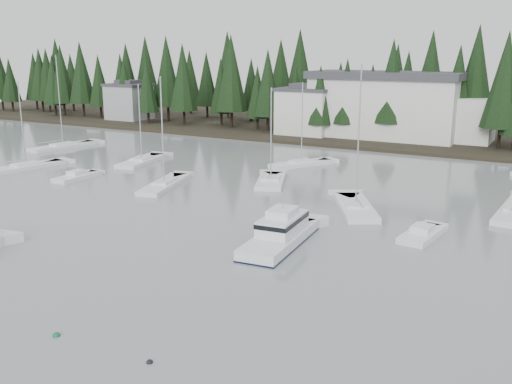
# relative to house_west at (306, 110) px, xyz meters

# --- Properties ---
(far_shore_land) EXTENTS (240.00, 54.00, 1.00)m
(far_shore_land) POSITION_rel_house_west_xyz_m (18.00, 18.00, -4.65)
(far_shore_land) COLOR black
(far_shore_land) RESTS_ON ground
(conifer_treeline) EXTENTS (200.00, 22.00, 20.00)m
(conifer_treeline) POSITION_rel_house_west_xyz_m (18.00, 7.00, -4.65)
(conifer_treeline) COLOR black
(conifer_treeline) RESTS_ON ground
(house_west) EXTENTS (9.54, 7.42, 8.75)m
(house_west) POSITION_rel_house_west_xyz_m (0.00, 0.00, 0.00)
(house_west) COLOR silver
(house_west) RESTS_ON ground
(house_far_west) EXTENTS (8.48, 7.42, 8.25)m
(house_far_west) POSITION_rel_house_west_xyz_m (-42.00, 2.00, -0.25)
(house_far_west) COLOR #999EA0
(house_far_west) RESTS_ON ground
(harbor_inn) EXTENTS (29.50, 11.50, 10.90)m
(harbor_inn) POSITION_rel_house_west_xyz_m (15.04, 3.34, 1.12)
(harbor_inn) COLOR silver
(harbor_inn) RESTS_ON ground
(cabin_cruiser_center) EXTENTS (3.98, 10.29, 4.32)m
(cabin_cruiser_center) POSITION_rel_house_west_xyz_m (21.99, -53.25, -4.01)
(cabin_cruiser_center) COLOR white
(cabin_cruiser_center) RESTS_ON ground
(sailboat_1) EXTENTS (5.87, 8.70, 11.36)m
(sailboat_1) POSITION_rel_house_west_xyz_m (11.48, -34.95, -4.60)
(sailboat_1) COLOR white
(sailboat_1) RESTS_ON ground
(sailboat_3) EXTENTS (7.25, 9.79, 14.15)m
(sailboat_3) POSITION_rel_house_west_xyz_m (23.78, -40.94, -4.58)
(sailboat_3) COLOR white
(sailboat_3) RESTS_ON ground
(sailboat_4) EXTENTS (4.19, 11.17, 14.64)m
(sailboat_4) POSITION_rel_house_west_xyz_m (-28.21, -29.18, -4.58)
(sailboat_4) COLOR white
(sailboat_4) RESTS_ON ground
(sailboat_5) EXTENTS (6.46, 9.05, 11.39)m
(sailboat_5) POSITION_rel_house_west_xyz_m (10.25, -24.00, -4.59)
(sailboat_5) COLOR white
(sailboat_5) RESTS_ON ground
(sailboat_6) EXTENTS (4.73, 9.97, 11.06)m
(sailboat_6) POSITION_rel_house_west_xyz_m (-9.49, -32.61, -4.60)
(sailboat_6) COLOR white
(sailboat_6) RESTS_ON ground
(sailboat_9) EXTENTS (5.09, 10.33, 12.65)m
(sailboat_9) POSITION_rel_house_west_xyz_m (1.88, -42.23, -4.59)
(sailboat_9) COLOR white
(sailboat_9) RESTS_ON ground
(sailboat_10) EXTENTS (4.43, 10.25, 11.67)m
(sailboat_10) POSITION_rel_house_west_xyz_m (-19.80, -43.05, -4.60)
(sailboat_10) COLOR white
(sailboat_10) RESTS_ON ground
(runabout_0) EXTENTS (2.27, 6.05, 1.42)m
(runabout_0) POSITION_rel_house_west_xyz_m (-9.56, -44.21, -4.52)
(runabout_0) COLOR white
(runabout_0) RESTS_ON ground
(runabout_1) EXTENTS (2.85, 5.91, 1.42)m
(runabout_1) POSITION_rel_house_west_xyz_m (31.32, -46.23, -4.52)
(runabout_1) COLOR white
(runabout_1) RESTS_ON ground
(mooring_buoy_green) EXTENTS (0.42, 0.42, 0.42)m
(mooring_buoy_green) POSITION_rel_house_west_xyz_m (18.30, -72.42, -4.65)
(mooring_buoy_green) COLOR #145933
(mooring_buoy_green) RESTS_ON ground
(mooring_buoy_dark) EXTENTS (0.34, 0.34, 0.34)m
(mooring_buoy_dark) POSITION_rel_house_west_xyz_m (24.36, -72.10, -4.65)
(mooring_buoy_dark) COLOR black
(mooring_buoy_dark) RESTS_ON ground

